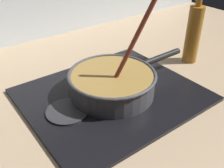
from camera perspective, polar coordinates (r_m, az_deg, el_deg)
name	(u,v)px	position (r m, az deg, el deg)	size (l,w,h in m)	color
ground	(141,130)	(0.78, 6.34, -9.93)	(2.40, 1.60, 0.04)	#9E8466
hob_plate	(112,95)	(0.88, 0.00, -2.36)	(0.56, 0.48, 0.01)	black
burner_ring	(112,92)	(0.87, 0.00, -1.82)	(0.19, 0.19, 0.01)	#592D0C
spare_burner	(67,111)	(0.80, -9.74, -5.89)	(0.13, 0.13, 0.01)	#262628
cooking_pan	(112,82)	(0.85, 0.10, 0.35)	(0.46, 0.29, 0.32)	#38383D
sauce_bottle	(193,33)	(1.10, 17.41, 10.53)	(0.06, 0.06, 0.29)	#8C5919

